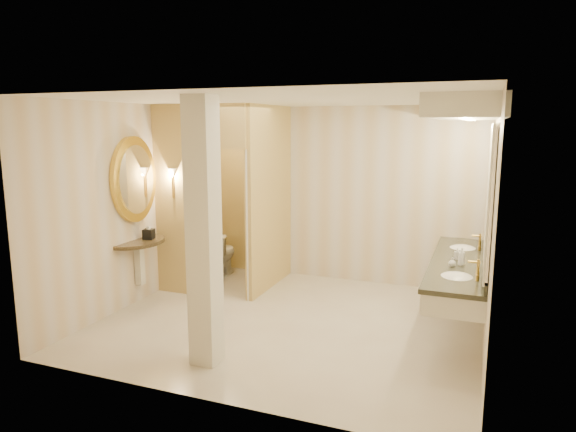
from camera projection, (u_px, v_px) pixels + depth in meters
name	position (u px, v px, depth m)	size (l,w,h in m)	color
floor	(290.00, 322.00, 6.39)	(4.50, 4.50, 0.00)	beige
ceiling	(290.00, 100.00, 5.92)	(4.50, 4.50, 0.00)	white
wall_back	(336.00, 194.00, 7.99)	(4.50, 0.02, 2.70)	beige
wall_front	(206.00, 253.00, 4.32)	(4.50, 0.02, 2.70)	beige
wall_left	(135.00, 205.00, 6.95)	(0.02, 4.00, 2.70)	beige
wall_right	(491.00, 228.00, 5.36)	(0.02, 4.00, 2.70)	beige
toilet_closet	(242.00, 197.00, 7.44)	(1.50, 1.55, 2.70)	#DDC073
wall_sconce	(172.00, 175.00, 7.16)	(0.14, 0.14, 0.42)	#B58D3A
vanity	(467.00, 196.00, 5.78)	(0.75, 2.68, 2.09)	beige
console_shelf	(135.00, 207.00, 6.90)	(0.88, 0.88, 1.89)	black
pillar	(204.00, 234.00, 5.08)	(0.27, 0.27, 2.70)	beige
tissue_box	(149.00, 234.00, 7.02)	(0.14, 0.14, 0.14)	black
toilet	(220.00, 253.00, 8.27)	(0.42, 0.74, 0.75)	white
soap_bottle_a	(457.00, 254.00, 5.96)	(0.06, 0.06, 0.13)	beige
soap_bottle_b	(452.00, 262.00, 5.65)	(0.08, 0.08, 0.10)	silver
soap_bottle_c	(462.00, 256.00, 5.69)	(0.08, 0.08, 0.20)	#C6B28C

